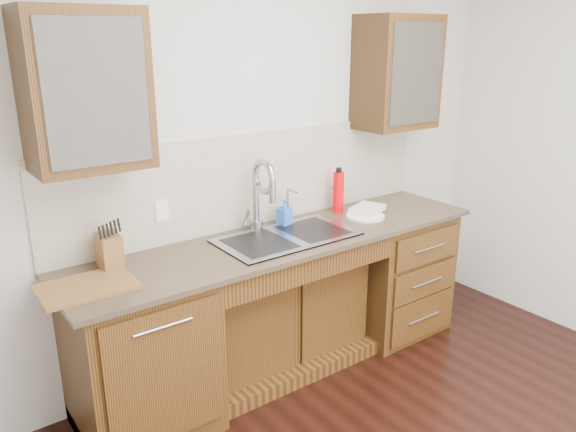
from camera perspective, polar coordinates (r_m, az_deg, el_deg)
wall_back at (r=3.56m, az=-3.84°, el=6.21°), size 4.00×0.10×2.70m
base_cabinet_left at (r=3.19m, az=-14.73°, el=-13.48°), size 0.70×0.62×0.88m
base_cabinet_center at (r=3.69m, az=-1.21°, el=-9.88°), size 1.20×0.44×0.70m
base_cabinet_right at (r=4.16m, az=10.33°, el=-5.46°), size 0.70×0.62×0.88m
countertop at (r=3.39m, az=-0.25°, el=-2.39°), size 2.70×0.65×0.03m
backsplash at (r=3.54m, az=-3.25°, el=3.75°), size 2.70×0.02×0.59m
sink at (r=3.40m, az=-0.10°, el=-3.56°), size 0.84×0.46×0.19m
faucet at (r=3.45m, az=-3.30°, el=1.73°), size 0.04×0.04×0.40m
filter_tap at (r=3.62m, az=-0.05°, el=1.21°), size 0.02×0.02×0.24m
upper_cabinet_left at (r=2.85m, az=-19.95°, el=11.91°), size 0.55×0.34×0.75m
upper_cabinet_right at (r=4.00m, az=11.00°, el=14.10°), size 0.55×0.34×0.75m
outlet_left at (r=3.26m, az=-12.70°, el=0.51°), size 0.08×0.01×0.12m
outlet_right at (r=3.94m, az=4.83°, el=3.89°), size 0.08×0.01×0.12m
soap_bottle at (r=3.56m, az=-0.36°, el=0.35°), size 0.09×0.09×0.17m
water_bottle at (r=3.84m, az=5.13°, el=2.43°), size 0.08×0.08×0.28m
plate at (r=3.78m, az=7.85°, el=-0.01°), size 0.33×0.33×0.01m
dish_towel at (r=3.84m, az=8.07°, el=0.70°), size 0.29×0.25×0.04m
knife_block at (r=3.06m, az=-17.69°, el=-3.43°), size 0.11×0.17×0.19m
cutting_board at (r=2.88m, az=-19.77°, el=-6.78°), size 0.45×0.31×0.02m
cup_left_a at (r=2.84m, az=-21.16°, el=10.61°), size 0.11×0.11×0.09m
cup_left_b at (r=2.89m, az=-18.03°, el=11.03°), size 0.09×0.09×0.09m
cup_right_a at (r=3.97m, az=10.53°, el=13.32°), size 0.14×0.14×0.09m
cup_right_b at (r=4.08m, az=11.99°, el=13.29°), size 0.10×0.10×0.08m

